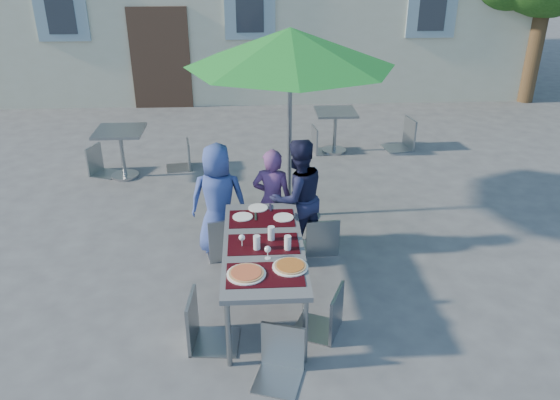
{
  "coord_description": "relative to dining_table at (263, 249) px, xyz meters",
  "views": [
    {
      "loc": [
        -0.07,
        -4.9,
        3.5
      ],
      "look_at": [
        0.26,
        0.71,
        0.8
      ],
      "focal_mm": 35.0,
      "sensor_mm": 36.0,
      "label": 1
    }
  ],
  "objects": [
    {
      "name": "place_settings",
      "position": [
        0.0,
        0.64,
        0.06
      ],
      "size": [
        0.7,
        0.47,
        0.01
      ],
      "color": "white",
      "rests_on": "dining_table"
    },
    {
      "name": "chair_2",
      "position": [
        0.73,
        1.05,
        -0.16
      ],
      "size": [
        0.43,
        0.44,
        0.92
      ],
      "color": "gray",
      "rests_on": "ground"
    },
    {
      "name": "bg_chair_l_0",
      "position": [
        -2.57,
        3.75,
        -0.17
      ],
      "size": [
        0.52,
        0.52,
        0.9
      ],
      "color": "gray",
      "rests_on": "ground"
    },
    {
      "name": "chair_3",
      "position": [
        -0.59,
        -0.55,
        -0.11
      ],
      "size": [
        0.48,
        0.48,
        0.99
      ],
      "color": "gray",
      "rests_on": "ground"
    },
    {
      "name": "glassware",
      "position": [
        0.05,
        -0.06,
        0.13
      ],
      "size": [
        0.51,
        0.42,
        0.15
      ],
      "color": "silver",
      "rests_on": "dining_table"
    },
    {
      "name": "cafe_table_1",
      "position": [
        1.42,
        4.56,
        -0.17
      ],
      "size": [
        0.71,
        0.71,
        0.76
      ],
      "color": "#A6A9AE",
      "rests_on": "ground"
    },
    {
      "name": "child_0",
      "position": [
        -0.5,
        1.19,
        -0.01
      ],
      "size": [
        0.68,
        0.45,
        1.38
      ],
      "primitive_type": "imported",
      "rotation": [
        0.0,
        0.0,
        3.13
      ],
      "color": "#33468E",
      "rests_on": "ground"
    },
    {
      "name": "patio_umbrella",
      "position": [
        0.41,
        2.05,
        1.59
      ],
      "size": [
        2.63,
        2.63,
        2.54
      ],
      "color": "#A6A9AE",
      "rests_on": "ground"
    },
    {
      "name": "dining_table",
      "position": [
        0.0,
        0.0,
        0.0
      ],
      "size": [
        0.8,
        1.85,
        0.76
      ],
      "color": "#414145",
      "rests_on": "ground"
    },
    {
      "name": "pizza_near_right",
      "position": [
        0.24,
        -0.45,
        0.07
      ],
      "size": [
        0.33,
        0.33,
        0.03
      ],
      "color": "white",
      "rests_on": "dining_table"
    },
    {
      "name": "bg_chair_l_1",
      "position": [
        1.15,
        4.55,
        -0.18
      ],
      "size": [
        0.45,
        0.45,
        0.89
      ],
      "color": "gray",
      "rests_on": "ground"
    },
    {
      "name": "bg_chair_r_1",
      "position": [
        2.71,
        4.66,
        -0.07
      ],
      "size": [
        0.54,
        0.54,
        1.06
      ],
      "color": "gray",
      "rests_on": "ground"
    },
    {
      "name": "chair_5",
      "position": [
        0.11,
        -1.01,
        -0.18
      ],
      "size": [
        0.5,
        0.5,
        0.89
      ],
      "color": "#90979B",
      "rests_on": "ground"
    },
    {
      "name": "chair_4",
      "position": [
        0.59,
        -0.46,
        -0.14
      ],
      "size": [
        0.55,
        0.55,
        0.94
      ],
      "color": "gray",
      "rests_on": "ground"
    },
    {
      "name": "chair_0",
      "position": [
        -0.42,
        1.03,
        -0.09
      ],
      "size": [
        0.54,
        0.54,
        1.03
      ],
      "color": "gray",
      "rests_on": "ground"
    },
    {
      "name": "ground",
      "position": [
        -0.04,
        0.19,
        -0.7
      ],
      "size": [
        90.0,
        90.0,
        0.0
      ],
      "primitive_type": "plane",
      "color": "#454548",
      "rests_on": "ground"
    },
    {
      "name": "chair_1",
      "position": [
        -0.05,
        0.89,
        -0.07
      ],
      "size": [
        0.62,
        0.63,
        1.06
      ],
      "color": "gray",
      "rests_on": "ground"
    },
    {
      "name": "child_1",
      "position": [
        0.14,
        1.19,
        -0.04
      ],
      "size": [
        0.54,
        0.41,
        1.31
      ],
      "primitive_type": "imported",
      "rotation": [
        0.0,
        0.0,
        2.92
      ],
      "color": "#5E356D",
      "rests_on": "ground"
    },
    {
      "name": "pizza_near_left",
      "position": [
        -0.17,
        -0.54,
        0.07
      ],
      "size": [
        0.36,
        0.36,
        0.03
      ],
      "color": "white",
      "rests_on": "dining_table"
    },
    {
      "name": "child_2",
      "position": [
        0.44,
        1.11,
        0.03
      ],
      "size": [
        0.81,
        0.66,
        1.45
      ],
      "primitive_type": "imported",
      "rotation": [
        0.0,
        0.0,
        3.57
      ],
      "color": "#1B1C3B",
      "rests_on": "ground"
    },
    {
      "name": "cafe_table_0",
      "position": [
        -2.15,
        3.6,
        -0.13
      ],
      "size": [
        0.74,
        0.74,
        0.8
      ],
      "color": "#A6A9AE",
      "rests_on": "ground"
    },
    {
      "name": "bg_chair_r_0",
      "position": [
        -1.23,
        3.93,
        -0.18
      ],
      "size": [
        0.46,
        0.45,
        0.89
      ],
      "color": "gray",
      "rests_on": "ground"
    }
  ]
}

